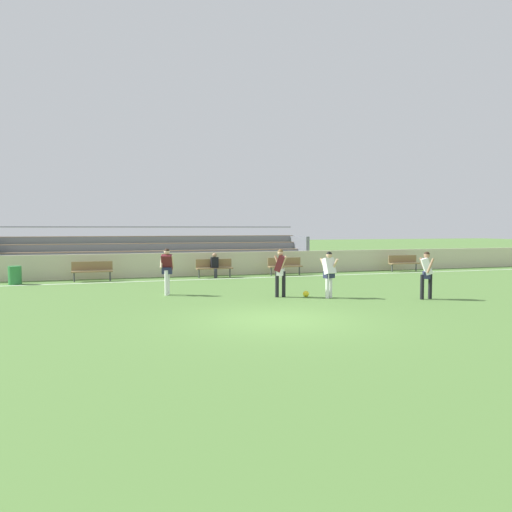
# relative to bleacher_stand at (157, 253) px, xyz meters

# --- Properties ---
(ground_plane) EXTENTS (160.00, 160.00, 0.00)m
(ground_plane) POSITION_rel_bleacher_stand_xyz_m (1.48, -14.89, -1.07)
(ground_plane) COLOR #517A38
(field_line_sideline) EXTENTS (44.00, 0.12, 0.01)m
(field_line_sideline) POSITION_rel_bleacher_stand_xyz_m (1.48, -4.24, -1.06)
(field_line_sideline) COLOR white
(field_line_sideline) RESTS_ON ground
(sideline_wall) EXTENTS (48.00, 0.16, 1.19)m
(sideline_wall) POSITION_rel_bleacher_stand_xyz_m (1.48, -2.40, -0.47)
(sideline_wall) COLOR beige
(sideline_wall) RESTS_ON ground
(bleacher_stand) EXTENTS (16.83, 2.97, 2.52)m
(bleacher_stand) POSITION_rel_bleacher_stand_xyz_m (0.00, 0.00, 0.00)
(bleacher_stand) COLOR #897051
(bleacher_stand) RESTS_ON ground
(bench_far_right) EXTENTS (1.80, 0.40, 0.90)m
(bench_far_right) POSITION_rel_bleacher_stand_xyz_m (-3.33, -3.41, -0.52)
(bench_far_right) COLOR olive
(bench_far_right) RESTS_ON ground
(bench_far_left) EXTENTS (1.80, 0.40, 0.90)m
(bench_far_left) POSITION_rel_bleacher_stand_xyz_m (2.39, -3.41, -0.52)
(bench_far_left) COLOR olive
(bench_far_left) RESTS_ON ground
(bench_near_wall_gap) EXTENTS (1.80, 0.40, 0.90)m
(bench_near_wall_gap) POSITION_rel_bleacher_stand_xyz_m (6.13, -3.41, -0.52)
(bench_near_wall_gap) COLOR olive
(bench_near_wall_gap) RESTS_ON ground
(bench_near_bin) EXTENTS (1.80, 0.40, 0.90)m
(bench_near_bin) POSITION_rel_bleacher_stand_xyz_m (13.26, -3.41, -0.52)
(bench_near_bin) COLOR olive
(bench_near_bin) RESTS_ON ground
(trash_bin) EXTENTS (0.54, 0.54, 0.79)m
(trash_bin) POSITION_rel_bleacher_stand_xyz_m (-6.51, -3.73, -0.67)
(trash_bin) COLOR #2D7F3D
(trash_bin) RESTS_ON ground
(spectator_seated) EXTENTS (0.36, 0.42, 1.21)m
(spectator_seated) POSITION_rel_bleacher_stand_xyz_m (2.39, -3.53, -0.37)
(spectator_seated) COLOR #2D2D38
(spectator_seated) RESTS_ON ground
(player_white_challenging) EXTENTS (0.48, 0.58, 1.62)m
(player_white_challenging) POSITION_rel_bleacher_stand_xyz_m (4.58, -11.63, -0.10)
(player_white_challenging) COLOR white
(player_white_challenging) RESTS_ON ground
(player_dark_on_ball) EXTENTS (0.53, 0.58, 1.69)m
(player_dark_on_ball) POSITION_rel_bleacher_stand_xyz_m (3.05, -10.91, -0.05)
(player_dark_on_ball) COLOR black
(player_dark_on_ball) RESTS_ON ground
(player_white_trailing_run) EXTENTS (0.52, 0.61, 1.64)m
(player_white_trailing_run) POSITION_rel_bleacher_stand_xyz_m (7.62, -12.93, -0.09)
(player_white_trailing_run) COLOR black
(player_white_trailing_run) RESTS_ON ground
(player_dark_wide_right) EXTENTS (0.55, 0.48, 1.70)m
(player_dark_wide_right) POSITION_rel_bleacher_stand_xyz_m (-0.70, -9.17, -0.05)
(player_dark_wide_right) COLOR white
(player_dark_wide_right) RESTS_ON ground
(soccer_ball) EXTENTS (0.22, 0.22, 0.22)m
(soccer_ball) POSITION_rel_bleacher_stand_xyz_m (3.92, -11.16, -0.96)
(soccer_ball) COLOR yellow
(soccer_ball) RESTS_ON ground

